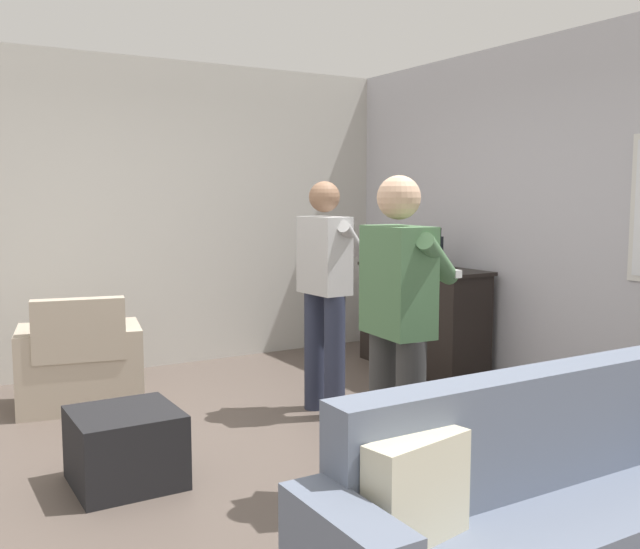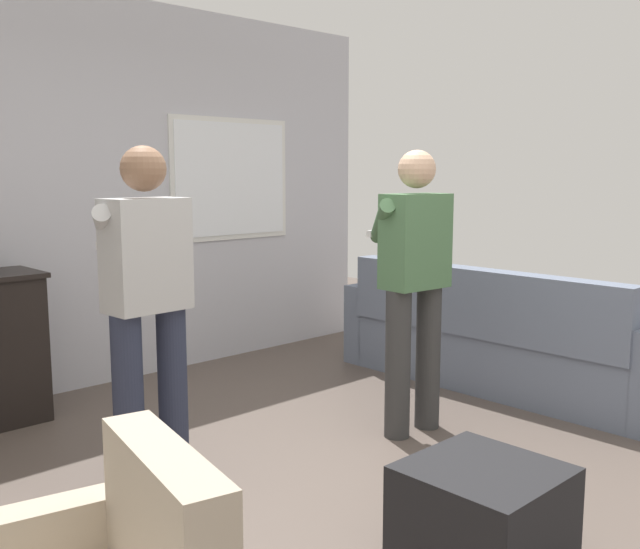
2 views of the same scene
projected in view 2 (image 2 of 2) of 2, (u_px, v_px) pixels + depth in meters
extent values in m
plane|color=brown|center=(357.00, 500.00, 3.40)|extent=(10.40, 10.40, 0.00)
cube|color=silver|center=(90.00, 194.00, 5.11)|extent=(5.20, 0.12, 2.80)
cube|color=silver|center=(231.00, 179.00, 5.87)|extent=(1.17, 0.02, 1.00)
cube|color=white|center=(231.00, 179.00, 5.87)|extent=(1.09, 0.03, 0.92)
cube|color=slate|center=(494.00, 360.00, 5.14)|extent=(0.55, 2.17, 0.42)
cube|color=slate|center=(480.00, 303.00, 4.94)|extent=(0.18, 2.17, 0.47)
cube|color=slate|center=(374.00, 321.00, 5.96)|extent=(0.55, 0.18, 0.64)
cube|color=#386BB7|center=(400.00, 294.00, 5.63)|extent=(0.20, 0.42, 0.36)
cube|color=beige|center=(606.00, 327.00, 4.43)|extent=(0.21, 0.42, 0.36)
cube|color=#B2A38E|center=(166.00, 532.00, 1.85)|extent=(0.27, 0.66, 0.45)
cube|color=black|center=(483.00, 516.00, 2.82)|extent=(0.56, 0.56, 0.41)
cylinder|color=#282D42|center=(128.00, 403.00, 3.47)|extent=(0.15, 0.15, 0.88)
cylinder|color=#282D42|center=(173.00, 391.00, 3.66)|extent=(0.15, 0.15, 0.88)
cube|color=#B7B7B7|center=(146.00, 255.00, 3.46)|extent=(0.41, 0.24, 0.55)
sphere|color=#8C664C|center=(143.00, 169.00, 3.40)|extent=(0.22, 0.22, 0.22)
cylinder|color=#B7B7B7|center=(107.00, 232.00, 3.47)|extent=(0.31, 0.42, 0.29)
cylinder|color=#B7B7B7|center=(147.00, 229.00, 3.63)|extent=(0.35, 0.40, 0.29)
cube|color=white|center=(111.00, 245.00, 3.67)|extent=(0.15, 0.05, 0.04)
cylinder|color=#383838|center=(398.00, 364.00, 4.16)|extent=(0.15, 0.15, 0.88)
cylinder|color=#383838|center=(428.00, 357.00, 4.33)|extent=(0.15, 0.15, 0.88)
cube|color=#4C754C|center=(415.00, 241.00, 4.14)|extent=(0.42, 0.25, 0.55)
sphere|color=#D8AD8C|center=(417.00, 169.00, 4.08)|extent=(0.22, 0.22, 0.22)
cylinder|color=#4C754C|center=(382.00, 222.00, 4.18)|extent=(0.35, 0.39, 0.29)
cylinder|color=#4C754C|center=(410.00, 220.00, 4.32)|extent=(0.30, 0.42, 0.29)
cube|color=white|center=(377.00, 233.00, 4.38)|extent=(0.15, 0.05, 0.04)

